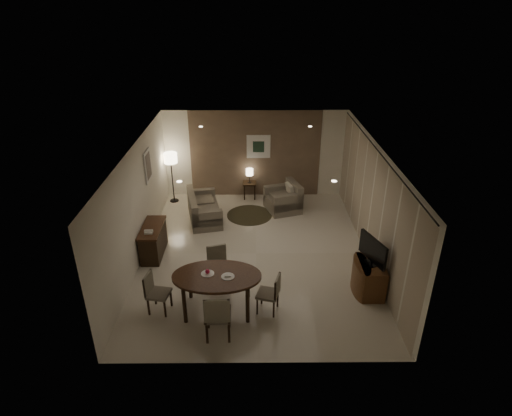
{
  "coord_description": "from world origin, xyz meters",
  "views": [
    {
      "loc": [
        -0.07,
        -8.92,
        5.7
      ],
      "look_at": [
        0.0,
        0.2,
        1.15
      ],
      "focal_mm": 30.0,
      "sensor_mm": 36.0,
      "label": 1
    }
  ],
  "objects_px": {
    "chair_right": "(268,293)",
    "sofa": "(204,207)",
    "dining_table": "(218,292)",
    "armchair": "(283,197)",
    "chair_near": "(218,314)",
    "console_desk": "(153,241)",
    "chair_left": "(159,293)",
    "chair_far": "(219,269)",
    "side_table": "(250,190)",
    "tv_cabinet": "(370,277)",
    "floor_lamp": "(172,178)"
  },
  "relations": [
    {
      "from": "chair_near",
      "to": "chair_left",
      "type": "distance_m",
      "value": 1.41
    },
    {
      "from": "chair_far",
      "to": "armchair",
      "type": "distance_m",
      "value": 4.02
    },
    {
      "from": "armchair",
      "to": "side_table",
      "type": "distance_m",
      "value": 1.32
    },
    {
      "from": "console_desk",
      "to": "chair_near",
      "type": "bearing_deg",
      "value": -57.8
    },
    {
      "from": "chair_left",
      "to": "sofa",
      "type": "xyz_separation_m",
      "value": [
        0.49,
        3.94,
        -0.04
      ]
    },
    {
      "from": "chair_right",
      "to": "sofa",
      "type": "height_order",
      "value": "chair_right"
    },
    {
      "from": "dining_table",
      "to": "sofa",
      "type": "distance_m",
      "value": 3.96
    },
    {
      "from": "chair_far",
      "to": "side_table",
      "type": "distance_m",
      "value": 4.61
    },
    {
      "from": "chair_right",
      "to": "floor_lamp",
      "type": "relative_size",
      "value": 0.54
    },
    {
      "from": "tv_cabinet",
      "to": "armchair",
      "type": "bearing_deg",
      "value": 112.38
    },
    {
      "from": "dining_table",
      "to": "chair_right",
      "type": "bearing_deg",
      "value": -2.87
    },
    {
      "from": "chair_far",
      "to": "sofa",
      "type": "relative_size",
      "value": 0.57
    },
    {
      "from": "dining_table",
      "to": "chair_near",
      "type": "relative_size",
      "value": 1.76
    },
    {
      "from": "sofa",
      "to": "console_desk",
      "type": "bearing_deg",
      "value": 137.75
    },
    {
      "from": "tv_cabinet",
      "to": "dining_table",
      "type": "xyz_separation_m",
      "value": [
        -3.18,
        -0.57,
        0.06
      ]
    },
    {
      "from": "armchair",
      "to": "tv_cabinet",
      "type": "bearing_deg",
      "value": 4.38
    },
    {
      "from": "chair_far",
      "to": "console_desk",
      "type": "bearing_deg",
      "value": 124.13
    },
    {
      "from": "sofa",
      "to": "floor_lamp",
      "type": "bearing_deg",
      "value": 29.28
    },
    {
      "from": "chair_right",
      "to": "armchair",
      "type": "height_order",
      "value": "chair_right"
    },
    {
      "from": "dining_table",
      "to": "sofa",
      "type": "bearing_deg",
      "value": 99.62
    },
    {
      "from": "chair_near",
      "to": "sofa",
      "type": "distance_m",
      "value": 4.7
    },
    {
      "from": "dining_table",
      "to": "side_table",
      "type": "bearing_deg",
      "value": 83.51
    },
    {
      "from": "chair_right",
      "to": "floor_lamp",
      "type": "xyz_separation_m",
      "value": [
        -2.72,
        5.14,
        0.36
      ]
    },
    {
      "from": "sofa",
      "to": "armchair",
      "type": "height_order",
      "value": "armchair"
    },
    {
      "from": "chair_left",
      "to": "armchair",
      "type": "relative_size",
      "value": 0.9
    },
    {
      "from": "dining_table",
      "to": "armchair",
      "type": "bearing_deg",
      "value": 70.37
    },
    {
      "from": "chair_left",
      "to": "sofa",
      "type": "height_order",
      "value": "chair_left"
    },
    {
      "from": "tv_cabinet",
      "to": "side_table",
      "type": "height_order",
      "value": "tv_cabinet"
    },
    {
      "from": "chair_near",
      "to": "chair_far",
      "type": "distance_m",
      "value": 1.5
    },
    {
      "from": "chair_left",
      "to": "chair_far",
      "type": "bearing_deg",
      "value": -44.84
    },
    {
      "from": "chair_far",
      "to": "chair_left",
      "type": "relative_size",
      "value": 1.08
    },
    {
      "from": "chair_far",
      "to": "chair_right",
      "type": "height_order",
      "value": "chair_far"
    },
    {
      "from": "console_desk",
      "to": "dining_table",
      "type": "xyz_separation_m",
      "value": [
        1.71,
        -2.07,
        0.03
      ]
    },
    {
      "from": "tv_cabinet",
      "to": "chair_left",
      "type": "bearing_deg",
      "value": -172.04
    },
    {
      "from": "chair_right",
      "to": "chair_left",
      "type": "bearing_deg",
      "value": -74.2
    },
    {
      "from": "dining_table",
      "to": "side_table",
      "type": "distance_m",
      "value": 5.36
    },
    {
      "from": "sofa",
      "to": "chair_far",
      "type": "bearing_deg",
      "value": 179.1
    },
    {
      "from": "armchair",
      "to": "side_table",
      "type": "height_order",
      "value": "armchair"
    },
    {
      "from": "chair_far",
      "to": "armchair",
      "type": "xyz_separation_m",
      "value": [
        1.6,
        3.69,
        -0.04
      ]
    },
    {
      "from": "tv_cabinet",
      "to": "console_desk",
      "type": "bearing_deg",
      "value": 162.95
    },
    {
      "from": "chair_near",
      "to": "console_desk",
      "type": "bearing_deg",
      "value": -60.22
    },
    {
      "from": "chair_left",
      "to": "tv_cabinet",
      "type": "bearing_deg",
      "value": -71.55
    },
    {
      "from": "armchair",
      "to": "console_desk",
      "type": "bearing_deg",
      "value": -72.21
    },
    {
      "from": "console_desk",
      "to": "tv_cabinet",
      "type": "xyz_separation_m",
      "value": [
        4.89,
        -1.5,
        -0.03
      ]
    },
    {
      "from": "dining_table",
      "to": "chair_right",
      "type": "distance_m",
      "value": 1.0
    },
    {
      "from": "chair_right",
      "to": "side_table",
      "type": "relative_size",
      "value": 1.64
    },
    {
      "from": "chair_near",
      "to": "armchair",
      "type": "bearing_deg",
      "value": -108.79
    },
    {
      "from": "console_desk",
      "to": "chair_near",
      "type": "xyz_separation_m",
      "value": [
        1.77,
        -2.81,
        0.12
      ]
    },
    {
      "from": "console_desk",
      "to": "chair_right",
      "type": "relative_size",
      "value": 1.43
    },
    {
      "from": "chair_near",
      "to": "chair_far",
      "type": "height_order",
      "value": "chair_near"
    }
  ]
}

